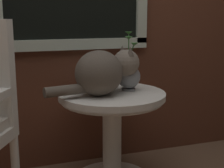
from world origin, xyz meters
The scene contains 3 objects.
wicker_side_table centered at (0.28, 0.26, 0.40)m, with size 0.63×0.63×0.57m.
cat centered at (0.21, 0.23, 0.71)m, with size 0.57×0.30×0.27m.
pewter_vase_with_ivy centered at (0.39, 0.29, 0.68)m, with size 0.14×0.14×0.35m.
Camera 1 is at (-0.34, -1.53, 1.02)m, focal length 53.41 mm.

